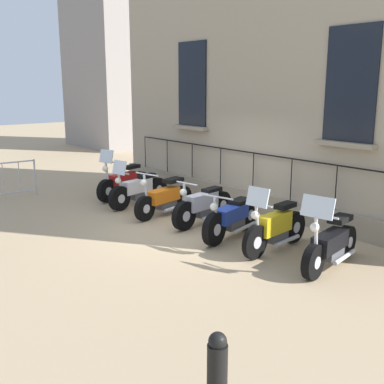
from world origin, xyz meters
The scene contains 11 objects.
ground_plane centered at (0.00, 0.00, 0.00)m, with size 60.00×60.00×0.00m, color tan.
building_facade centered at (-2.62, 0.00, 4.13)m, with size 0.82×11.34×8.43m.
motorcycle_red centered at (-0.49, -3.37, 0.43)m, with size 2.03×0.77×1.45m.
motorcycle_white centered at (-0.31, -2.35, 0.42)m, with size 2.05×0.64×1.29m.
motorcycle_orange centered at (-0.28, -1.16, 0.42)m, with size 2.01×0.73×1.13m.
motorcycle_silver centered at (-0.50, 0.03, 0.42)m, with size 1.98×0.60×1.07m.
motorcycle_blue centered at (-0.33, 1.15, 0.42)m, with size 2.01×0.79×1.01m.
motorcycle_yellow centered at (-0.38, 2.27, 0.46)m, with size 1.97×0.56×1.36m.
motorcycle_black centered at (-0.44, 3.48, 0.42)m, with size 1.96×0.68×1.41m.
bollard centered at (3.75, 5.02, 0.48)m, with size 0.20×0.20×0.95m.
distant_building centered at (-6.20, -13.55, 4.02)m, with size 3.11×4.59×8.03m.
Camera 1 is at (6.44, 7.83, 3.18)m, focal length 43.73 mm.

